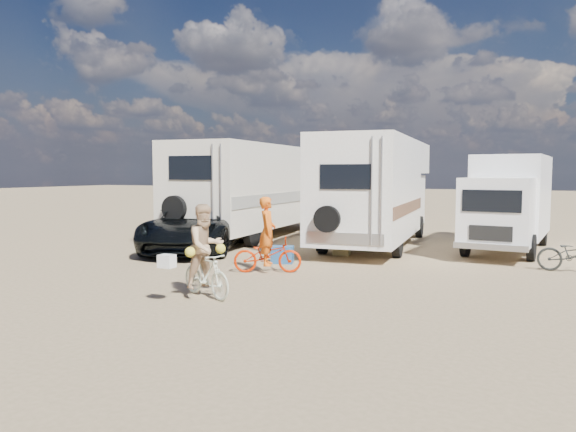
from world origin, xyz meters
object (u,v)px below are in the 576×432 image
at_px(bike_parked, 576,254).
at_px(dark_suv, 197,226).
at_px(box_truck, 508,203).
at_px(rider_man, 267,238).
at_px(bike_woman, 206,274).
at_px(cooler, 282,255).
at_px(rv_left, 253,191).
at_px(bike_man, 268,255).
at_px(rider_woman, 206,256).
at_px(crate, 342,249).
at_px(rv_main, 377,193).

bearing_deg(bike_parked, dark_suv, 98.17).
height_order(box_truck, rider_man, box_truck).
xyz_separation_m(box_truck, bike_woman, (-4.95, -9.30, -1.02)).
bearing_deg(cooler, dark_suv, 145.25).
height_order(rv_left, box_truck, rv_left).
relative_size(bike_parked, cooler, 3.00).
bearing_deg(bike_man, rider_man, -69.30).
bearing_deg(cooler, rider_woman, -102.07).
bearing_deg(crate, rv_main, 83.40).
height_order(rv_main, cooler, rv_main).
relative_size(rv_left, box_truck, 1.43).
xyz_separation_m(rv_main, rider_man, (-1.00, -6.09, -0.92)).
xyz_separation_m(bike_woman, rider_woman, (0.00, 0.00, 0.37)).
distance_m(bike_parked, crate, 6.10).
xyz_separation_m(bike_woman, cooler, (-0.38, 4.28, -0.22)).
distance_m(rv_left, cooler, 6.41).
xyz_separation_m(box_truck, bike_man, (-5.06, -6.43, -1.04)).
distance_m(rv_left, rider_man, 7.61).
xyz_separation_m(dark_suv, rider_man, (3.71, -2.50, 0.07)).
bearing_deg(rider_woman, rv_left, 46.16).
bearing_deg(bike_woman, rider_man, 25.20).
relative_size(rider_woman, cooler, 2.86).
xyz_separation_m(bike_woman, bike_parked, (6.66, 5.95, 0.00)).
bearing_deg(box_truck, rider_man, -123.60).
distance_m(bike_man, rider_man, 0.40).
relative_size(box_truck, crate, 13.41).
bearing_deg(rider_woman, box_truck, -5.08).
bearing_deg(bike_man, dark_suv, 31.76).
height_order(bike_woman, cooler, bike_woman).
xyz_separation_m(rv_left, bike_man, (3.90, -6.47, -1.27)).
height_order(dark_suv, bike_man, dark_suv).
bearing_deg(bike_woman, bike_parked, -25.30).
height_order(bike_man, rider_woman, rider_woman).
xyz_separation_m(bike_parked, crate, (-6.08, 0.40, -0.27)).
height_order(rv_left, rider_man, rv_left).
relative_size(rv_left, rider_woman, 5.43).
distance_m(rider_woman, bike_parked, 8.94).
relative_size(rv_main, rv_left, 0.96).
height_order(rv_left, rider_woman, rv_left).
bearing_deg(rider_man, cooler, -13.57).
relative_size(rv_left, bike_man, 5.43).
relative_size(bike_parked, crate, 3.71).
bearing_deg(rv_left, crate, -36.69).
bearing_deg(bike_woman, cooler, 28.00).
distance_m(rv_main, crate, 3.06).
bearing_deg(crate, dark_suv, -167.47).
distance_m(rv_left, box_truck, 8.96).
height_order(bike_man, bike_parked, bike_parked).
xyz_separation_m(bike_parked, cooler, (-7.04, -1.67, -0.22)).
xyz_separation_m(bike_woman, crate, (0.58, 6.35, -0.26)).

